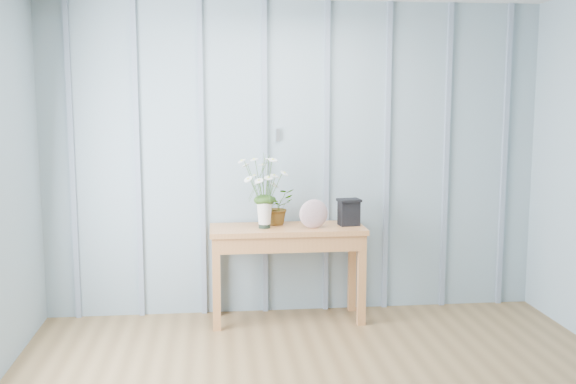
{
  "coord_description": "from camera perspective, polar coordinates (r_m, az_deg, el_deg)",
  "views": [
    {
      "loc": [
        -0.65,
        -3.12,
        1.75
      ],
      "look_at": [
        -0.09,
        1.94,
        1.03
      ],
      "focal_mm": 42.0,
      "sensor_mm": 36.0,
      "label": 1
    }
  ],
  "objects": [
    {
      "name": "sideboard",
      "position": [
        5.26,
        -0.06,
        -4.18
      ],
      "size": [
        1.2,
        0.45,
        0.75
      ],
      "color": "#AB6A38",
      "rests_on": "ground"
    },
    {
      "name": "spider_plant",
      "position": [
        5.31,
        -0.96,
        -1.23
      ],
      "size": [
        0.33,
        0.32,
        0.29
      ],
      "primitive_type": "imported",
      "rotation": [
        0.0,
        0.0,
        0.49
      ],
      "color": "#1D3A11",
      "rests_on": "sideboard"
    },
    {
      "name": "room_shell",
      "position": [
        4.09,
        2.96,
        11.36
      ],
      "size": [
        4.0,
        4.5,
        2.5
      ],
      "color": "#889DA8",
      "rests_on": "ground"
    },
    {
      "name": "daisy_vase",
      "position": [
        5.14,
        -2.02,
        0.8
      ],
      "size": [
        0.4,
        0.3,
        0.56
      ],
      "color": "black",
      "rests_on": "sideboard"
    },
    {
      "name": "felt_disc_vessel",
      "position": [
        5.16,
        2.19,
        -1.86
      ],
      "size": [
        0.23,
        0.09,
        0.23
      ],
      "primitive_type": "ellipsoid",
      "rotation": [
        0.0,
        0.0,
        0.11
      ],
      "color": "#80475C",
      "rests_on": "sideboard"
    },
    {
      "name": "carved_box",
      "position": [
        5.3,
        5.17,
        -1.69
      ],
      "size": [
        0.19,
        0.16,
        0.21
      ],
      "color": "black",
      "rests_on": "sideboard"
    }
  ]
}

